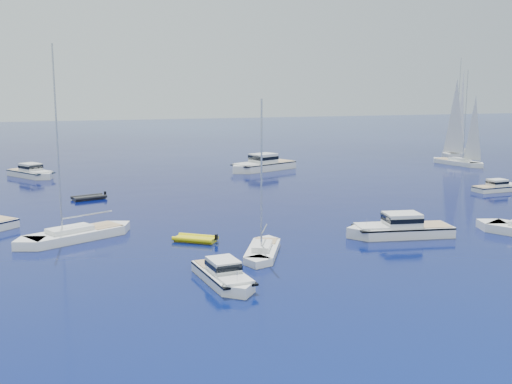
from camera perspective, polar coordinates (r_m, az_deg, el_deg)
ground at (r=41.84m, az=14.60°, el=-8.60°), size 400.00×400.00×0.00m
motor_cruiser_near at (r=41.73m, az=-2.94°, el=-8.33°), size 3.14×7.93×2.03m
motor_cruiser_centre at (r=55.40m, az=13.04°, el=-3.98°), size 10.34×4.55×2.62m
motor_cruiser_far_r at (r=82.24m, az=21.34°, el=0.09°), size 7.31×2.71×1.88m
motor_cruiser_distant at (r=95.08m, az=0.57°, el=2.02°), size 12.80×8.59×3.24m
motor_cruiser_horizon at (r=93.70m, az=-19.92°, el=1.31°), size 7.61×9.53×2.49m
sailboat_fore at (r=48.32m, az=0.62°, el=-5.76°), size 5.63×8.61×12.46m
sailboat_mid_l at (r=55.09m, az=-16.29°, el=-4.20°), size 11.57×7.89×16.87m
sailboat_sails_r at (r=106.97m, az=18.04°, el=2.41°), size 5.19×11.17×15.89m
sailboat_sails_far at (r=120.57m, az=18.06°, el=3.21°), size 11.75×10.39×18.36m
tender_yellow at (r=52.49m, az=-5.60°, el=-4.54°), size 4.27×3.87×0.95m
tender_grey_far at (r=73.57m, az=-15.12°, el=-0.66°), size 4.37×3.20×0.95m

